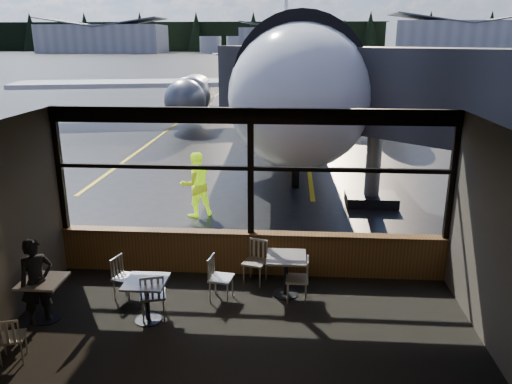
# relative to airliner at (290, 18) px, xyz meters

# --- Properties ---
(ground_plane) EXTENTS (520.00, 520.00, 0.00)m
(ground_plane) POSITION_rel_airliner_xyz_m (-0.58, 100.45, -5.89)
(ground_plane) COLOR black
(ground_plane) RESTS_ON ground
(carpet_floor) EXTENTS (8.00, 6.00, 0.01)m
(carpet_floor) POSITION_rel_airliner_xyz_m (-0.58, -22.55, -5.88)
(carpet_floor) COLOR black
(carpet_floor) RESTS_ON ground
(ceiling) EXTENTS (8.00, 6.00, 0.04)m
(ceiling) POSITION_rel_airliner_xyz_m (-0.58, -22.55, -2.39)
(ceiling) COLOR #38332D
(ceiling) RESTS_ON ground
(window_sill) EXTENTS (8.00, 0.28, 0.90)m
(window_sill) POSITION_rel_airliner_xyz_m (-0.58, -19.55, -5.44)
(window_sill) COLOR brown
(window_sill) RESTS_ON ground
(window_header) EXTENTS (8.00, 0.18, 0.30)m
(window_header) POSITION_rel_airliner_xyz_m (-0.58, -19.55, -2.54)
(window_header) COLOR black
(window_header) RESTS_ON ground
(mullion_left) EXTENTS (0.12, 0.12, 2.60)m
(mullion_left) POSITION_rel_airliner_xyz_m (-4.53, -19.55, -3.69)
(mullion_left) COLOR black
(mullion_left) RESTS_ON ground
(mullion_centre) EXTENTS (0.12, 0.12, 2.60)m
(mullion_centre) POSITION_rel_airliner_xyz_m (-0.58, -19.55, -3.69)
(mullion_centre) COLOR black
(mullion_centre) RESTS_ON ground
(mullion_right) EXTENTS (0.12, 0.12, 2.60)m
(mullion_right) POSITION_rel_airliner_xyz_m (3.37, -19.55, -3.69)
(mullion_right) COLOR black
(mullion_right) RESTS_ON ground
(window_transom) EXTENTS (8.00, 0.10, 0.08)m
(window_transom) POSITION_rel_airliner_xyz_m (-0.58, -19.55, -3.59)
(window_transom) COLOR black
(window_transom) RESTS_ON ground
(airliner) EXTENTS (33.24, 39.47, 11.78)m
(airliner) POSITION_rel_airliner_xyz_m (0.00, 0.00, 0.00)
(airliner) COLOR white
(airliner) RESTS_ON ground_plane
(jet_bridge) EXTENTS (9.01, 11.02, 4.81)m
(jet_bridge) POSITION_rel_airliner_xyz_m (3.02, -14.05, -3.48)
(jet_bridge) COLOR #2F2F32
(jet_bridge) RESTS_ON ground_plane
(cafe_table_near) EXTENTS (0.74, 0.74, 0.82)m
(cafe_table_near) POSITION_rel_airliner_xyz_m (0.18, -20.46, -5.48)
(cafe_table_near) COLOR #A6A199
(cafe_table_near) RESTS_ON carpet_floor
(cafe_table_mid) EXTENTS (0.71, 0.71, 0.78)m
(cafe_table_mid) POSITION_rel_airliner_xyz_m (-2.23, -21.57, -5.50)
(cafe_table_mid) COLOR #A29D94
(cafe_table_mid) RESTS_ON carpet_floor
(cafe_table_left) EXTENTS (0.71, 0.71, 0.78)m
(cafe_table_left) POSITION_rel_airliner_xyz_m (-4.03, -21.66, -5.50)
(cafe_table_left) COLOR #A19A94
(cafe_table_left) RESTS_ON carpet_floor
(chair_near_e) EXTENTS (0.49, 0.49, 0.88)m
(chair_near_e) POSITION_rel_airliner_xyz_m (0.39, -20.65, -5.45)
(chair_near_e) COLOR #BAB4A7
(chair_near_e) RESTS_ON carpet_floor
(chair_near_w) EXTENTS (0.55, 0.55, 0.89)m
(chair_near_w) POSITION_rel_airliner_xyz_m (-1.05, -20.73, -5.45)
(chair_near_w) COLOR beige
(chair_near_w) RESTS_ON carpet_floor
(chair_near_n) EXTENTS (0.62, 0.62, 0.90)m
(chair_near_n) POSITION_rel_airliner_xyz_m (-0.46, -20.00, -5.44)
(chair_near_n) COLOR #B6B1A5
(chair_near_n) RESTS_ON carpet_floor
(chair_mid_s) EXTENTS (0.63, 0.63, 0.92)m
(chair_mid_s) POSITION_rel_airliner_xyz_m (-2.15, -21.48, -5.43)
(chair_mid_s) COLOR #ADA89C
(chair_mid_s) RESTS_ON carpet_floor
(chair_mid_w) EXTENTS (0.58, 0.58, 0.85)m
(chair_mid_w) POSITION_rel_airliner_xyz_m (-2.86, -20.81, -5.46)
(chair_mid_w) COLOR #B1AD9F
(chair_mid_w) RESTS_ON carpet_floor
(chair_left_s) EXTENTS (0.55, 0.55, 0.80)m
(chair_left_s) POSITION_rel_airliner_xyz_m (-3.98, -22.83, -5.49)
(chair_left_s) COLOR #BBB7A9
(chair_left_s) RESTS_ON carpet_floor
(passenger) EXTENTS (0.67, 0.66, 1.55)m
(passenger) POSITION_rel_airliner_xyz_m (-4.09, -21.73, -5.11)
(passenger) COLOR black
(passenger) RESTS_ON carpet_floor
(ground_crew) EXTENTS (1.11, 1.04, 1.82)m
(ground_crew) POSITION_rel_airliner_xyz_m (-2.41, -16.02, -4.98)
(ground_crew) COLOR #BFF219
(ground_crew) RESTS_ON ground_plane
(cone_nose) EXTENTS (0.39, 0.39, 0.54)m
(cone_nose) POSITION_rel_airliner_xyz_m (0.23, -10.72, -5.62)
(cone_nose) COLOR #FC4B07
(cone_nose) RESTS_ON ground_plane
(hangar_left) EXTENTS (45.00, 18.00, 11.00)m
(hangar_left) POSITION_rel_airliner_xyz_m (-70.58, 160.45, -0.39)
(hangar_left) COLOR silver
(hangar_left) RESTS_ON ground_plane
(hangar_mid) EXTENTS (38.00, 15.00, 10.00)m
(hangar_mid) POSITION_rel_airliner_xyz_m (-0.58, 165.45, -0.89)
(hangar_mid) COLOR silver
(hangar_mid) RESTS_ON ground_plane
(hangar_right) EXTENTS (50.00, 20.00, 12.00)m
(hangar_right) POSITION_rel_airliner_xyz_m (59.42, 158.45, 0.11)
(hangar_right) COLOR silver
(hangar_right) RESTS_ON ground_plane
(fuel_tank_a) EXTENTS (8.00, 8.00, 6.00)m
(fuel_tank_a) POSITION_rel_airliner_xyz_m (-30.58, 162.45, -2.89)
(fuel_tank_a) COLOR silver
(fuel_tank_a) RESTS_ON ground_plane
(fuel_tank_b) EXTENTS (8.00, 8.00, 6.00)m
(fuel_tank_b) POSITION_rel_airliner_xyz_m (-20.58, 162.45, -2.89)
(fuel_tank_b) COLOR silver
(fuel_tank_b) RESTS_ON ground_plane
(fuel_tank_c) EXTENTS (8.00, 8.00, 6.00)m
(fuel_tank_c) POSITION_rel_airliner_xyz_m (-10.58, 162.45, -2.89)
(fuel_tank_c) COLOR silver
(fuel_tank_c) RESTS_ON ground_plane
(treeline) EXTENTS (360.00, 3.00, 12.00)m
(treeline) POSITION_rel_airliner_xyz_m (-0.58, 190.45, 0.11)
(treeline) COLOR black
(treeline) RESTS_ON ground_plane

